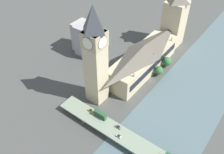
% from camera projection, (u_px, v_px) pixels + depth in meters
% --- Properties ---
extents(ground_plane, '(600.00, 600.00, 0.00)m').
position_uv_depth(ground_plane, '(151.00, 81.00, 220.88)').
color(ground_plane, '#424442').
extents(river_water, '(57.92, 360.00, 0.30)m').
position_uv_depth(river_water, '(188.00, 98.00, 204.92)').
color(river_water, '#4C6066').
rests_on(river_water, ground_plane).
extents(parliament_hall, '(23.43, 84.64, 27.49)m').
position_uv_depth(parliament_hall, '(143.00, 58.00, 223.29)').
color(parliament_hall, '#C1B28E').
rests_on(parliament_hall, ground_plane).
extents(clock_tower, '(14.50, 14.50, 81.49)m').
position_uv_depth(clock_tower, '(95.00, 55.00, 176.48)').
color(clock_tower, '#C1B28E').
rests_on(clock_tower, ground_plane).
extents(victoria_tower, '(19.40, 19.40, 59.56)m').
position_uv_depth(victoria_tower, '(174.00, 20.00, 247.68)').
color(victoria_tower, '#C1B28E').
rests_on(victoria_tower, ground_plane).
extents(road_bridge, '(147.84, 13.39, 5.47)m').
position_uv_depth(road_bridge, '(147.00, 151.00, 162.27)').
color(road_bridge, '#5D6A59').
rests_on(road_bridge, ground_plane).
extents(double_decker_bus_lead, '(10.58, 2.59, 4.58)m').
position_uv_depth(double_decker_bus_lead, '(100.00, 115.00, 181.04)').
color(double_decker_bus_lead, '#235B33').
rests_on(double_decker_bus_lead, road_bridge).
extents(car_northbound_lead, '(3.89, 1.86, 1.35)m').
position_uv_depth(car_northbound_lead, '(119.00, 136.00, 169.18)').
color(car_northbound_lead, silver).
rests_on(car_northbound_lead, road_bridge).
extents(car_northbound_tail, '(4.17, 1.93, 1.54)m').
position_uv_depth(car_northbound_tail, '(91.00, 110.00, 186.34)').
color(car_northbound_tail, gold).
rests_on(car_northbound_tail, road_bridge).
extents(car_southbound_mid, '(4.59, 1.75, 1.49)m').
position_uv_depth(car_southbound_mid, '(118.00, 127.00, 174.93)').
color(car_southbound_mid, slate).
rests_on(car_southbound_mid, road_bridge).
extents(city_block_west, '(23.83, 17.78, 29.17)m').
position_uv_depth(city_block_west, '(86.00, 37.00, 247.29)').
color(city_block_west, '#A39E93').
rests_on(city_block_west, ground_plane).
extents(city_block_center, '(22.56, 14.68, 30.76)m').
position_uv_depth(city_block_center, '(87.00, 41.00, 240.59)').
color(city_block_center, '#939399').
rests_on(city_block_center, ground_plane).
extents(tree_embankment_near, '(7.74, 7.74, 9.91)m').
position_uv_depth(tree_embankment_near, '(159.00, 70.00, 222.18)').
color(tree_embankment_near, brown).
rests_on(tree_embankment_near, ground_plane).
extents(tree_embankment_mid, '(8.21, 8.21, 10.62)m').
position_uv_depth(tree_embankment_mid, '(167.00, 61.00, 231.27)').
color(tree_embankment_mid, brown).
rests_on(tree_embankment_mid, ground_plane).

